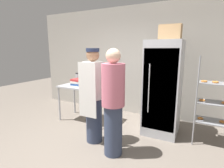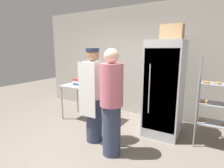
{
  "view_description": "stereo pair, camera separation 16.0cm",
  "coord_description": "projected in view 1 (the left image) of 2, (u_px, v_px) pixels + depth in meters",
  "views": [
    {
      "loc": [
        1.45,
        -2.1,
        1.72
      ],
      "look_at": [
        -0.01,
        0.74,
        1.09
      ],
      "focal_mm": 28.0,
      "sensor_mm": 36.0,
      "label": 1
    },
    {
      "loc": [
        1.59,
        -2.03,
        1.72
      ],
      "look_at": [
        -0.01,
        0.74,
        1.09
      ],
      "focal_mm": 28.0,
      "sensor_mm": 36.0,
      "label": 2
    }
  ],
  "objects": [
    {
      "name": "ground_plane",
      "position": [
        92.0,
        158.0,
        2.82
      ],
      "size": [
        14.0,
        14.0,
        0.0
      ],
      "primitive_type": "plane",
      "color": "#6B6056"
    },
    {
      "name": "refrigerator",
      "position": [
        163.0,
        88.0,
        3.56
      ],
      "size": [
        0.68,
        0.78,
        1.9
      ],
      "color": "#ADAFB5",
      "rests_on": "ground_plane"
    },
    {
      "name": "blender_pitcher",
      "position": [
        78.0,
        79.0,
        4.55
      ],
      "size": [
        0.12,
        0.12,
        0.26
      ],
      "color": "black",
      "rests_on": "prep_counter"
    },
    {
      "name": "back_wall",
      "position": [
        140.0,
        62.0,
        4.59
      ],
      "size": [
        6.4,
        0.12,
        2.83
      ],
      "primitive_type": "cube",
      "color": "#ADA89E",
      "rests_on": "ground_plane"
    },
    {
      "name": "person_baker",
      "position": [
        93.0,
        95.0,
        3.19
      ],
      "size": [
        0.37,
        0.39,
        1.75
      ],
      "color": "#333D56",
      "rests_on": "ground_plane"
    },
    {
      "name": "prep_counter",
      "position": [
        85.0,
        90.0,
        4.21
      ],
      "size": [
        1.2,
        0.65,
        0.87
      ],
      "color": "#ADAFB5",
      "rests_on": "ground_plane"
    },
    {
      "name": "binder_stack",
      "position": [
        79.0,
        82.0,
        4.28
      ],
      "size": [
        0.34,
        0.28,
        0.15
      ],
      "color": "#2D5193",
      "rests_on": "prep_counter"
    },
    {
      "name": "donut_box",
      "position": [
        95.0,
        86.0,
        3.91
      ],
      "size": [
        0.27,
        0.21,
        0.25
      ],
      "color": "silver",
      "rests_on": "prep_counter"
    },
    {
      "name": "cardboard_storage_box",
      "position": [
        170.0,
        33.0,
        3.39
      ],
      "size": [
        0.42,
        0.3,
        0.3
      ],
      "color": "tan",
      "rests_on": "refrigerator"
    },
    {
      "name": "baking_rack",
      "position": [
        213.0,
        102.0,
        3.14
      ],
      "size": [
        0.57,
        0.44,
        1.62
      ],
      "color": "#93969B",
      "rests_on": "ground_plane"
    },
    {
      "name": "person_customer",
      "position": [
        113.0,
        103.0,
        2.78
      ],
      "size": [
        0.37,
        0.37,
        1.74
      ],
      "color": "#333D56",
      "rests_on": "ground_plane"
    }
  ]
}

